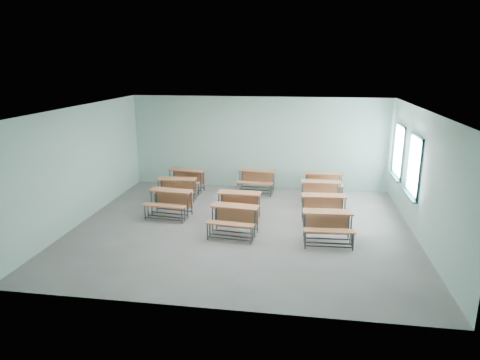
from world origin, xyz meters
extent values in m
cube|color=gray|center=(0.00, 0.00, -0.01)|extent=(9.00, 8.00, 0.02)
cube|color=white|center=(0.00, 0.00, 3.21)|extent=(9.00, 8.00, 0.02)
cube|color=#9FC6BA|center=(0.00, 4.01, 1.60)|extent=(9.00, 0.02, 3.20)
cube|color=#9FC6BA|center=(0.00, -4.01, 1.60)|extent=(9.00, 0.02, 3.20)
cube|color=#9FC6BA|center=(-4.51, 0.00, 1.60)|extent=(0.02, 8.00, 3.20)
cube|color=#9FC6BA|center=(4.51, 0.00, 1.60)|extent=(0.02, 8.00, 3.20)
cube|color=#183E43|center=(4.47, 2.80, 0.93)|extent=(0.06, 1.20, 0.06)
cube|color=#183E43|center=(4.47, 2.80, 2.47)|extent=(0.06, 1.20, 0.06)
cube|color=#183E43|center=(4.47, 2.23, 1.70)|extent=(0.06, 0.06, 1.60)
cube|color=#183E43|center=(4.47, 3.37, 1.70)|extent=(0.06, 0.06, 1.60)
cube|color=#183E43|center=(4.47, 2.80, 1.70)|extent=(0.04, 0.04, 1.48)
cube|color=#183E43|center=(4.47, 2.80, 1.70)|extent=(0.04, 1.08, 0.04)
cube|color=#183E43|center=(4.43, 2.80, 0.87)|extent=(0.14, 1.28, 0.04)
cube|color=white|center=(4.50, 2.80, 1.70)|extent=(0.01, 1.08, 1.48)
cube|color=#183E43|center=(4.47, 0.80, 0.93)|extent=(0.06, 1.20, 0.06)
cube|color=#183E43|center=(4.47, 0.80, 2.47)|extent=(0.06, 1.20, 0.06)
cube|color=#183E43|center=(4.47, 0.23, 1.70)|extent=(0.06, 0.06, 1.60)
cube|color=#183E43|center=(4.47, 1.37, 1.70)|extent=(0.06, 0.06, 1.60)
cube|color=#183E43|center=(4.47, 0.80, 1.70)|extent=(0.04, 0.04, 1.48)
cube|color=#183E43|center=(4.47, 0.80, 1.70)|extent=(0.04, 1.08, 0.04)
cube|color=#183E43|center=(4.43, 0.80, 0.87)|extent=(0.14, 1.28, 0.04)
cube|color=white|center=(4.50, 0.80, 1.70)|extent=(0.01, 1.08, 1.48)
cube|color=#A35E3B|center=(-0.13, -0.42, 0.75)|extent=(1.26, 0.53, 0.04)
cube|color=#A35E3B|center=(-0.11, -0.23, 0.43)|extent=(1.16, 0.14, 0.42)
cylinder|color=#3F4244|center=(-0.70, -0.53, 0.36)|extent=(0.04, 0.04, 0.72)
cylinder|color=#3F4244|center=(0.41, -0.64, 0.36)|extent=(0.04, 0.04, 0.72)
cylinder|color=#3F4244|center=(-0.67, -0.20, 0.36)|extent=(0.04, 0.04, 0.72)
cylinder|color=#3F4244|center=(0.45, -0.31, 0.36)|extent=(0.04, 0.04, 0.72)
cube|color=#3F4244|center=(-0.14, -0.58, 0.10)|extent=(1.12, 0.14, 0.03)
cube|color=#3F4244|center=(-0.11, -0.26, 0.10)|extent=(1.12, 0.14, 0.03)
cube|color=#A35E3B|center=(-0.18, -0.91, 0.44)|extent=(1.24, 0.38, 0.04)
cylinder|color=#3F4244|center=(-0.75, -0.95, 0.21)|extent=(0.04, 0.04, 0.42)
cylinder|color=#3F4244|center=(0.37, -1.06, 0.21)|extent=(0.04, 0.04, 0.42)
cylinder|color=#3F4244|center=(-0.73, -0.75, 0.21)|extent=(0.04, 0.04, 0.42)
cylinder|color=#3F4244|center=(0.39, -0.87, 0.21)|extent=(0.04, 0.04, 0.42)
cube|color=#3F4244|center=(-0.19, -1.00, 0.08)|extent=(1.12, 0.14, 0.03)
cube|color=#3F4244|center=(-0.17, -0.81, 0.08)|extent=(1.12, 0.14, 0.03)
cube|color=#A35E3B|center=(2.22, -0.51, 0.75)|extent=(1.25, 0.48, 0.04)
cube|color=#A35E3B|center=(2.21, -0.32, 0.43)|extent=(1.16, 0.09, 0.42)
cylinder|color=#3F4244|center=(1.67, -0.71, 0.36)|extent=(0.04, 0.04, 0.72)
cylinder|color=#3F4244|center=(2.79, -0.64, 0.36)|extent=(0.04, 0.04, 0.72)
cylinder|color=#3F4244|center=(1.65, -0.38, 0.36)|extent=(0.04, 0.04, 0.72)
cylinder|color=#3F4244|center=(2.77, -0.32, 0.36)|extent=(0.04, 0.04, 0.72)
cube|color=#3F4244|center=(2.23, -0.67, 0.10)|extent=(1.12, 0.09, 0.03)
cube|color=#3F4244|center=(2.21, -0.35, 0.10)|extent=(1.12, 0.09, 0.03)
cube|color=#A35E3B|center=(2.25, -1.00, 0.44)|extent=(1.24, 0.32, 0.04)
cylinder|color=#3F4244|center=(1.69, -1.13, 0.21)|extent=(0.04, 0.04, 0.42)
cylinder|color=#3F4244|center=(2.81, -1.07, 0.21)|extent=(0.04, 0.04, 0.42)
cylinder|color=#3F4244|center=(1.68, -0.93, 0.21)|extent=(0.04, 0.04, 0.42)
cylinder|color=#3F4244|center=(2.80, -0.87, 0.21)|extent=(0.04, 0.04, 0.42)
cube|color=#3F4244|center=(2.25, -1.10, 0.08)|extent=(1.12, 0.09, 0.03)
cube|color=#3F4244|center=(2.24, -0.90, 0.08)|extent=(1.12, 0.09, 0.03)
cube|color=#A35E3B|center=(-2.18, 0.68, 0.75)|extent=(1.26, 0.55, 0.04)
cube|color=#A35E3B|center=(-2.16, 0.87, 0.43)|extent=(1.16, 0.15, 0.42)
cylinder|color=#3F4244|center=(-2.76, 0.58, 0.36)|extent=(0.04, 0.04, 0.72)
cylinder|color=#3F4244|center=(-1.64, 0.45, 0.36)|extent=(0.04, 0.04, 0.72)
cylinder|color=#3F4244|center=(-2.72, 0.90, 0.36)|extent=(0.04, 0.04, 0.72)
cylinder|color=#3F4244|center=(-1.61, 0.78, 0.36)|extent=(0.04, 0.04, 0.72)
cube|color=#3F4244|center=(-2.20, 0.52, 0.10)|extent=(1.12, 0.16, 0.03)
cube|color=#3F4244|center=(-2.16, 0.84, 0.10)|extent=(1.12, 0.16, 0.03)
cube|color=#A35E3B|center=(-2.24, 0.19, 0.44)|extent=(1.25, 0.39, 0.04)
cylinder|color=#3F4244|center=(-2.81, 0.16, 0.21)|extent=(0.04, 0.04, 0.42)
cylinder|color=#3F4244|center=(-1.69, 0.03, 0.21)|extent=(0.04, 0.04, 0.42)
cylinder|color=#3F4244|center=(-2.79, 0.35, 0.21)|extent=(0.04, 0.04, 0.42)
cylinder|color=#3F4244|center=(-1.67, 0.22, 0.21)|extent=(0.04, 0.04, 0.42)
cube|color=#3F4244|center=(-2.25, 0.10, 0.08)|extent=(1.12, 0.16, 0.03)
cube|color=#3F4244|center=(-2.23, 0.29, 0.08)|extent=(1.12, 0.16, 0.03)
cube|color=#A35E3B|center=(-0.20, 0.75, 0.75)|extent=(1.24, 0.46, 0.04)
cube|color=#A35E3B|center=(-0.19, 0.94, 0.43)|extent=(1.16, 0.07, 0.42)
cylinder|color=#3F4244|center=(-0.76, 0.61, 0.36)|extent=(0.04, 0.04, 0.72)
cylinder|color=#3F4244|center=(0.36, 0.57, 0.36)|extent=(0.04, 0.04, 0.72)
cylinder|color=#3F4244|center=(-0.75, 0.94, 0.36)|extent=(0.04, 0.04, 0.72)
cylinder|color=#3F4244|center=(0.37, 0.89, 0.36)|extent=(0.04, 0.04, 0.72)
cube|color=#3F4244|center=(-0.20, 0.59, 0.10)|extent=(1.12, 0.08, 0.03)
cube|color=#3F4244|center=(-0.19, 0.92, 0.10)|extent=(1.12, 0.08, 0.03)
cube|color=#A35E3B|center=(-0.22, 0.26, 0.44)|extent=(1.23, 0.30, 0.04)
cylinder|color=#3F4244|center=(-0.78, 0.19, 0.21)|extent=(0.04, 0.04, 0.42)
cylinder|color=#3F4244|center=(0.34, 0.14, 0.21)|extent=(0.04, 0.04, 0.42)
cylinder|color=#3F4244|center=(-0.77, 0.38, 0.21)|extent=(0.04, 0.04, 0.42)
cylinder|color=#3F4244|center=(0.35, 0.34, 0.21)|extent=(0.04, 0.04, 0.42)
cube|color=#3F4244|center=(-0.22, 0.17, 0.08)|extent=(1.12, 0.08, 0.03)
cube|color=#3F4244|center=(-0.21, 0.36, 0.08)|extent=(1.12, 0.08, 0.03)
cube|color=#A35E3B|center=(2.17, 0.84, 0.75)|extent=(1.25, 0.50, 0.04)
cube|color=#A35E3B|center=(2.16, 1.03, 0.43)|extent=(1.16, 0.11, 0.42)
cylinder|color=#3F4244|center=(1.63, 0.64, 0.36)|extent=(0.04, 0.04, 0.72)
cylinder|color=#3F4244|center=(2.75, 0.72, 0.36)|extent=(0.04, 0.04, 0.72)
cylinder|color=#3F4244|center=(1.60, 0.96, 0.36)|extent=(0.04, 0.04, 0.72)
cylinder|color=#3F4244|center=(2.72, 1.05, 0.36)|extent=(0.04, 0.04, 0.72)
cube|color=#3F4244|center=(2.19, 0.68, 0.10)|extent=(1.12, 0.11, 0.03)
cube|color=#3F4244|center=(2.16, 1.01, 0.10)|extent=(1.12, 0.11, 0.03)
cube|color=#A35E3B|center=(2.21, 0.35, 0.44)|extent=(1.24, 0.35, 0.04)
cylinder|color=#3F4244|center=(1.66, 0.22, 0.21)|extent=(0.04, 0.04, 0.42)
cylinder|color=#3F4244|center=(2.78, 0.30, 0.21)|extent=(0.04, 0.04, 0.42)
cylinder|color=#3F4244|center=(1.64, 0.41, 0.21)|extent=(0.04, 0.04, 0.42)
cylinder|color=#3F4244|center=(2.76, 0.49, 0.21)|extent=(0.04, 0.04, 0.42)
cube|color=#3F4244|center=(2.22, 0.26, 0.08)|extent=(1.12, 0.11, 0.03)
cube|color=#3F4244|center=(2.20, 0.45, 0.08)|extent=(1.12, 0.11, 0.03)
cube|color=#A35E3B|center=(-2.39, 1.93, 0.75)|extent=(1.25, 0.48, 0.04)
cube|color=#A35E3B|center=(-2.40, 2.12, 0.43)|extent=(1.16, 0.09, 0.42)
cylinder|color=#3F4244|center=(-2.94, 1.73, 0.36)|extent=(0.04, 0.04, 0.72)
cylinder|color=#3F4244|center=(-1.82, 1.80, 0.36)|extent=(0.04, 0.04, 0.72)
cylinder|color=#3F4244|center=(-2.96, 2.06, 0.36)|extent=(0.04, 0.04, 0.72)
cylinder|color=#3F4244|center=(-1.84, 2.13, 0.36)|extent=(0.04, 0.04, 0.72)
cube|color=#3F4244|center=(-2.38, 1.77, 0.10)|extent=(1.12, 0.10, 0.03)
cube|color=#3F4244|center=(-2.40, 2.09, 0.10)|extent=(1.12, 0.10, 0.03)
cube|color=#A35E3B|center=(-2.36, 1.44, 0.44)|extent=(1.24, 0.33, 0.04)
cylinder|color=#3F4244|center=(-2.91, 1.31, 0.21)|extent=(0.04, 0.04, 0.42)
cylinder|color=#3F4244|center=(-1.79, 1.38, 0.21)|extent=(0.04, 0.04, 0.42)
cylinder|color=#3F4244|center=(-2.92, 1.50, 0.21)|extent=(0.04, 0.04, 0.42)
cylinder|color=#3F4244|center=(-1.80, 1.57, 0.21)|extent=(0.04, 0.04, 0.42)
cube|color=#3F4244|center=(-2.35, 1.34, 0.08)|extent=(1.12, 0.10, 0.03)
cube|color=#3F4244|center=(-2.36, 1.54, 0.08)|extent=(1.12, 0.10, 0.03)
cube|color=#A35E3B|center=(2.14, 2.29, 0.75)|extent=(1.25, 0.50, 0.04)
cube|color=#A35E3B|center=(2.13, 2.48, 0.43)|extent=(1.16, 0.11, 0.42)
cylinder|color=#3F4244|center=(1.60, 2.09, 0.36)|extent=(0.04, 0.04, 0.72)
cylinder|color=#3F4244|center=(2.72, 2.17, 0.36)|extent=(0.04, 0.04, 0.72)
cylinder|color=#3F4244|center=(1.57, 2.41, 0.36)|extent=(0.04, 0.04, 0.72)
cylinder|color=#3F4244|center=(2.69, 2.50, 0.36)|extent=(0.04, 0.04, 0.72)
cube|color=#3F4244|center=(2.16, 2.13, 0.10)|extent=(1.12, 0.12, 0.03)
cube|color=#3F4244|center=(2.13, 2.45, 0.10)|extent=(1.12, 0.12, 0.03)
cube|color=#A35E3B|center=(2.18, 1.80, 0.44)|extent=(1.24, 0.35, 0.04)
cylinder|color=#3F4244|center=(1.63, 1.66, 0.21)|extent=(0.04, 0.04, 0.42)
cylinder|color=#3F4244|center=(2.75, 1.75, 0.21)|extent=(0.04, 0.04, 0.42)
cylinder|color=#3F4244|center=(1.61, 1.86, 0.21)|extent=(0.04, 0.04, 0.42)
cylinder|color=#3F4244|center=(2.73, 1.94, 0.21)|extent=(0.04, 0.04, 0.42)
cube|color=#3F4244|center=(2.19, 1.71, 0.08)|extent=(1.12, 0.12, 0.03)
cube|color=#3F4244|center=(2.17, 1.90, 0.08)|extent=(1.12, 0.12, 0.03)
cube|color=#A35E3B|center=(-2.39, 3.12, 0.75)|extent=(1.26, 0.53, 0.04)
cube|color=#A35E3B|center=(-2.37, 3.31, 0.43)|extent=(1.16, 0.14, 0.42)
cylinder|color=#3F4244|center=(-2.97, 3.01, 0.36)|extent=(0.04, 0.04, 0.72)
cylinder|color=#3F4244|center=(-1.85, 2.90, 0.36)|extent=(0.04, 0.04, 0.72)
cylinder|color=#3F4244|center=(-2.93, 3.34, 0.36)|extent=(0.04, 0.04, 0.72)
cylinder|color=#3F4244|center=(-1.82, 3.22, 0.36)|extent=(0.04, 0.04, 0.72)
cube|color=#3F4244|center=(-2.41, 2.96, 0.10)|extent=(1.12, 0.15, 0.03)
cube|color=#3F4244|center=(-2.37, 3.28, 0.10)|extent=(1.12, 0.15, 0.03)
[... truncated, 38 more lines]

